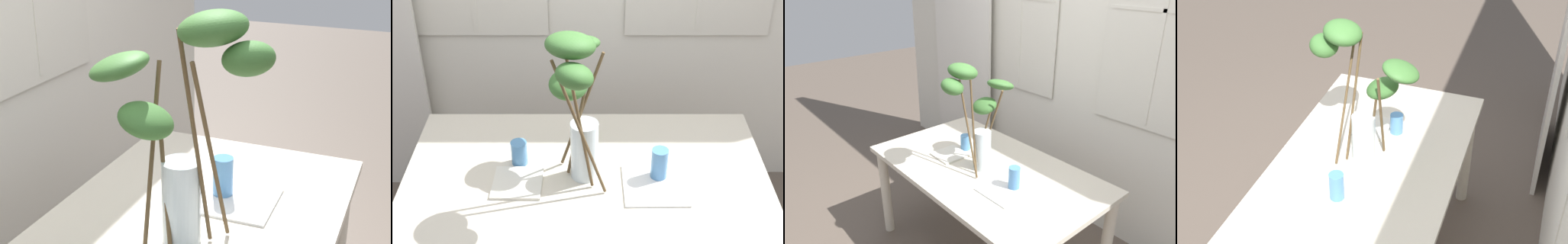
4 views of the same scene
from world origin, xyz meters
The scene contains 6 objects.
dining_table centered at (0.00, 0.00, 0.66)m, with size 1.60×0.93×0.77m.
vase_with_branches centered at (-0.04, -0.04, 1.18)m, with size 0.28×0.58×0.75m.
drinking_glass_blue_left centered at (-0.30, 0.06, 0.82)m, with size 0.07×0.07×0.11m, color #4C84BC.
drinking_glass_blue_right centered at (0.31, -0.04, 0.84)m, with size 0.07×0.07×0.15m, color #4C84BC.
plate_square_left centered at (-0.29, -0.08, 0.77)m, with size 0.21×0.21×0.01m, color silver.
plate_square_right centered at (0.29, -0.10, 0.77)m, with size 0.27×0.27×0.01m, color white.
Camera 2 is at (0.01, -1.98, 2.36)m, focal length 52.76 mm.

